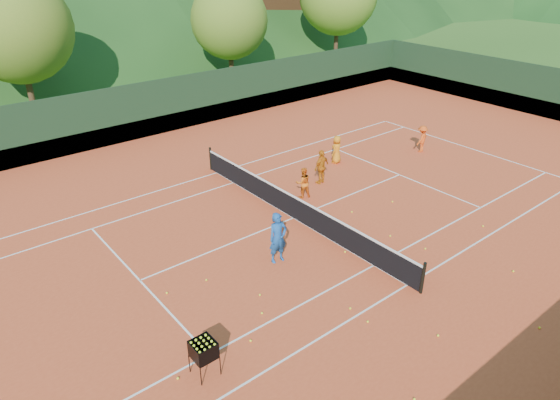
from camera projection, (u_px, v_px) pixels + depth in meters
ground at (294, 218)px, 19.36m from camera, size 400.00×400.00×0.00m
clay_court at (294, 218)px, 19.35m from camera, size 40.00×24.00×0.02m
coach at (278, 238)px, 16.35m from camera, size 0.70×0.50×1.79m
student_a at (303, 183)px, 20.64m from camera, size 0.79×0.71×1.32m
student_b at (321, 167)px, 21.80m from camera, size 0.97×0.53×1.56m
student_c at (337, 149)px, 23.89m from camera, size 0.77×0.63×1.36m
student_d at (422, 139)px, 25.19m from camera, size 0.97×0.70×1.36m
tennis_ball_0 at (540, 328)px, 13.79m from camera, size 0.07×0.07×0.07m
tennis_ball_1 at (251, 341)px, 13.34m from camera, size 0.07×0.07×0.07m
tennis_ball_2 at (414, 399)px, 11.63m from camera, size 0.07×0.07×0.07m
tennis_ball_3 at (368, 322)px, 14.01m from camera, size 0.07×0.07×0.07m
tennis_ball_4 at (345, 252)px, 17.17m from camera, size 0.07×0.07×0.07m
tennis_ball_5 at (262, 313)px, 14.33m from camera, size 0.07×0.07×0.07m
tennis_ball_6 at (178, 378)px, 12.19m from camera, size 0.07×0.07×0.07m
tennis_ball_7 at (513, 271)px, 16.15m from camera, size 0.07×0.07×0.07m
tennis_ball_8 at (350, 308)px, 14.52m from camera, size 0.07×0.07×0.07m
tennis_ball_9 at (352, 212)px, 19.70m from camera, size 0.07×0.07×0.07m
tennis_ball_10 at (260, 295)px, 15.07m from camera, size 0.07×0.07×0.07m
tennis_ball_11 at (167, 293)px, 15.15m from camera, size 0.07×0.07×0.07m
tennis_ball_12 at (390, 236)px, 18.09m from camera, size 0.07×0.07×0.07m
tennis_ball_14 at (392, 202)px, 20.48m from camera, size 0.07×0.07×0.07m
tennis_ball_17 at (438, 336)px, 13.52m from camera, size 0.07×0.07×0.07m
tennis_ball_18 at (425, 249)px, 17.34m from camera, size 0.07×0.07×0.07m
tennis_ball_19 at (401, 279)px, 15.80m from camera, size 0.07×0.07×0.07m
tennis_ball_20 at (206, 280)px, 15.74m from camera, size 0.07×0.07×0.07m
tennis_ball_21 at (483, 226)px, 18.72m from camera, size 0.07×0.07×0.07m
court_lines at (294, 218)px, 19.35m from camera, size 23.83×11.03×0.00m
tennis_net at (294, 207)px, 19.12m from camera, size 0.10×12.07×1.10m
perimeter_fence at (294, 189)px, 18.77m from camera, size 40.40×24.24×3.00m
ball_hopper at (203, 350)px, 12.05m from camera, size 0.57×0.57×1.00m
chalet_mid at (96, 0)px, 43.86m from camera, size 12.65×8.82×11.45m
tree_b at (15, 27)px, 28.52m from camera, size 6.40×6.40×8.40m
tree_c at (229, 20)px, 35.96m from camera, size 5.60×5.60×7.35m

